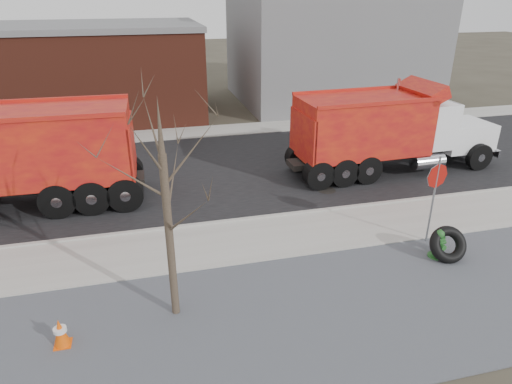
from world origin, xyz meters
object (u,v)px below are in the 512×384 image
object	(u,v)px
stop_sign	(436,185)
dump_truck_red_a	(388,128)
truck_tire	(448,245)
dump_truck_red_b	(10,154)
fire_hydrant	(438,245)

from	to	relation	value
stop_sign	dump_truck_red_a	size ratio (longest dim) A/B	0.30
truck_tire	dump_truck_red_b	xyz separation A→B (m)	(-12.43, 6.63, 1.51)
dump_truck_red_a	dump_truck_red_b	distance (m)	14.09
fire_hydrant	dump_truck_red_b	distance (m)	13.93
truck_tire	dump_truck_red_b	world-z (taller)	dump_truck_red_b
fire_hydrant	truck_tire	xyz separation A→B (m)	(0.20, -0.14, 0.06)
fire_hydrant	dump_truck_red_a	bearing A→B (deg)	67.29
truck_tire	stop_sign	xyz separation A→B (m)	(0.02, 1.00, 1.40)
dump_truck_red_a	dump_truck_red_b	world-z (taller)	dump_truck_red_b
fire_hydrant	dump_truck_red_a	size ratio (longest dim) A/B	0.10
dump_truck_red_a	dump_truck_red_b	size ratio (longest dim) A/B	0.97
dump_truck_red_b	stop_sign	bearing A→B (deg)	157.00
truck_tire	dump_truck_red_a	world-z (taller)	dump_truck_red_a
truck_tire	stop_sign	size ratio (longest dim) A/B	0.42
fire_hydrant	dump_truck_red_a	distance (m)	6.98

